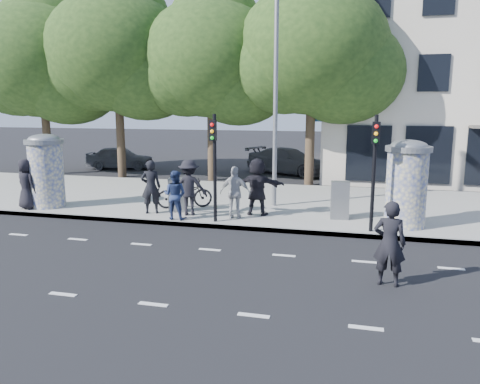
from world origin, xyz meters
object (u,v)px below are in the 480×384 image
(traffic_pole_near, at_px, (214,157))
(street_lamp, at_px, (276,77))
(ped_e, at_px, (235,193))
(car_right, at_px, (288,161))
(car_left, at_px, (120,158))
(ped_b, at_px, (151,187))
(ped_f, at_px, (257,187))
(traffic_pole_far, at_px, (374,161))
(ped_d, at_px, (189,187))
(cabinet_left, at_px, (177,195))
(ad_column_left, at_px, (46,169))
(man_road, at_px, (390,243))
(bicycle, at_px, (185,193))
(ad_column_right, at_px, (407,182))
(cabinet_right, at_px, (340,200))
(ped_a, at_px, (26,184))
(ped_c, at_px, (175,195))

(traffic_pole_near, height_order, street_lamp, street_lamp)
(ped_e, height_order, car_right, ped_e)
(ped_e, bearing_deg, car_left, -50.04)
(ped_b, bearing_deg, traffic_pole_near, 145.43)
(ped_f, bearing_deg, traffic_pole_far, 157.98)
(ped_f, bearing_deg, ped_d, 11.19)
(cabinet_left, bearing_deg, ad_column_left, 169.62)
(street_lamp, bearing_deg, man_road, -61.16)
(traffic_pole_near, relative_size, ped_f, 1.75)
(bicycle, relative_size, cabinet_left, 1.71)
(traffic_pole_near, distance_m, car_left, 15.27)
(ped_f, height_order, cabinet_left, ped_f)
(car_right, bearing_deg, ped_d, -164.58)
(ad_column_right, xyz_separation_m, ped_f, (-4.70, 0.38, -0.42))
(traffic_pole_far, bearing_deg, man_road, -86.01)
(ped_d, height_order, car_right, ped_d)
(ad_column_left, relative_size, ad_column_right, 1.00)
(cabinet_right, bearing_deg, ped_e, -170.80)
(cabinet_right, xyz_separation_m, car_left, (-13.47, 10.32, -0.09))
(ped_a, relative_size, cabinet_left, 1.55)
(cabinet_left, height_order, car_right, car_right)
(ped_f, height_order, car_left, ped_f)
(ped_a, bearing_deg, ped_d, -152.86)
(ped_f, distance_m, man_road, 6.47)
(traffic_pole_near, xyz_separation_m, car_left, (-9.64, 11.74, -1.55))
(cabinet_left, xyz_separation_m, car_left, (-7.91, 10.62, -0.06))
(street_lamp, distance_m, cabinet_right, 4.91)
(ad_column_left, bearing_deg, ad_column_right, 0.92)
(ad_column_right, distance_m, car_left, 18.88)
(ad_column_right, height_order, street_lamp, street_lamp)
(street_lamp, distance_m, ped_c, 5.49)
(man_road, distance_m, bicycle, 8.74)
(traffic_pole_near, xyz_separation_m, ped_c, (-1.37, 0.06, -1.28))
(car_left, bearing_deg, bicycle, -152.43)
(bicycle, xyz_separation_m, cabinet_left, (-0.05, -0.61, 0.06))
(man_road, bearing_deg, ped_a, -12.57)
(ad_column_left, relative_size, street_lamp, 0.33)
(ad_column_left, distance_m, bicycle, 5.10)
(ped_e, relative_size, car_right, 0.35)
(traffic_pole_far, bearing_deg, ped_e, 172.18)
(ped_c, bearing_deg, ped_a, 1.32)
(ped_b, bearing_deg, cabinet_left, -166.74)
(ad_column_right, bearing_deg, man_road, -98.83)
(bicycle, bearing_deg, cabinet_right, -118.45)
(cabinet_right, bearing_deg, bicycle, 171.80)
(ad_column_right, bearing_deg, street_lamp, 156.27)
(cabinet_left, relative_size, cabinet_right, 0.95)
(ped_a, relative_size, ped_c, 1.13)
(traffic_pole_near, height_order, ped_c, traffic_pole_near)
(ad_column_left, distance_m, ped_a, 0.85)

